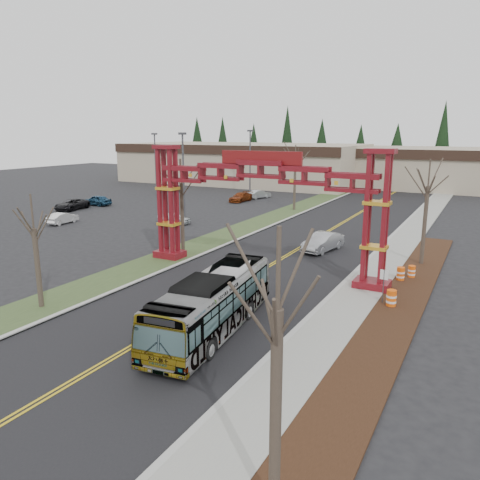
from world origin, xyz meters
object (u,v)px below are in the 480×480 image
Objects in this scene: parked_car_mid_a at (241,197)px; street_sign at (384,280)px; light_pole_mid at (155,160)px; barrel_south at (391,299)px; parked_car_near_a at (174,218)px; retail_building_east at (467,169)px; bare_tree_median_far at (295,162)px; barrel_mid at (401,274)px; gateway_arch at (261,189)px; parked_car_mid_b at (97,200)px; bare_tree_right_far at (428,187)px; light_pole_far at (250,158)px; transit_bus at (213,303)px; barrel_north at (412,272)px; parked_car_near_c at (72,204)px; parked_car_far_a at (259,194)px; bare_tree_median_near at (34,229)px; parked_car_near_b at (62,218)px; retail_building_west at (243,163)px; bare_tree_right_near at (278,311)px; light_pole_near at (183,169)px; silver_sedan at (323,242)px; bare_tree_median_mid at (181,184)px.

parked_car_mid_a is 41.92m from street_sign.
light_pole_mid is 9.11× the size of barrel_south.
barrel_south is (25.89, -14.44, -0.10)m from parked_car_near_a.
retail_building_east is 4.60× the size of bare_tree_median_far.
retail_building_east is 59.51m from barrel_mid.
parked_car_mid_b is at bearing 152.43° from gateway_arch.
light_pole_far is at bearing 135.08° from bare_tree_right_far.
barrel_north is (7.47, 13.90, -1.03)m from transit_bus.
transit_bus is at bearing -41.12° from parked_car_near_c.
parked_car_far_a is (-26.72, -27.91, -2.88)m from retail_building_east.
bare_tree_median_near is at bearing 39.09° from parked_car_mid_b.
bare_tree_right_far is at bearing 177.41° from parked_car_near_b.
retail_building_west is 25.88m from light_pole_mid.
barrel_mid is (42.52, -14.81, -0.22)m from parked_car_mid_b.
parked_car_near_a is (-16.17, 11.71, -5.35)m from gateway_arch.
bare_tree_median_near is (9.58, -42.06, 3.96)m from parked_car_mid_a.
parked_car_near_c is (-33.34, 13.09, -5.29)m from gateway_arch.
parked_car_mid_a is at bearing 119.13° from bare_tree_right_near.
transit_bus is at bearing -52.53° from light_pole_near.
bare_tree_right_near is 44.66m from light_pole_near.
silver_sedan is at bearing -45.10° from parked_car_mid_a.
gateway_arch is 2.34× the size of bare_tree_median_mid.
bare_tree_median_far is at bearing 90.00° from bare_tree_median_near.
bare_tree_median_near is 38.81m from bare_tree_median_far.
street_sign is (42.53, -15.55, 0.83)m from parked_car_near_c.
barrel_mid is (0.14, 4.99, -1.02)m from street_sign.
parked_car_near_c is 5.41× the size of barrel_north.
bare_tree_median_mid is 7.34× the size of barrel_south.
parked_car_near_c is 1.10× the size of parked_car_mid_a.
barrel_mid is (42.67, -10.56, -0.19)m from parked_car_near_c.
barrel_mid is at bearing 91.72° from bare_tree_right_near.
bare_tree_median_far is (25.34, 13.43, 5.38)m from parked_car_near_c.
bare_tree_median_near reaches higher than parked_car_mid_b.
parked_car_near_b is 0.37× the size of light_pole_far.
bare_tree_median_near is 20.03m from street_sign.
parked_car_far_a is (10.25, 28.08, 0.02)m from parked_car_near_b.
bare_tree_median_far reaches higher than barrel_north.
bare_tree_median_far reaches higher than parked_car_mid_a.
transit_bus is 1.63× the size of bare_tree_median_near.
gateway_arch reaches higher than parked_car_near_b.
bare_tree_median_far is at bearing 133.43° from bare_tree_right_far.
parked_car_mid_b is 3.96× the size of barrel_south.
transit_bus is at bearing -64.87° from light_pole_far.
retail_building_west is 1.21× the size of retail_building_east.
parked_car_near_a is 0.89× the size of parked_car_mid_b.
retail_building_west is 10.22× the size of parked_car_mid_a.
bare_tree_median_far is 0.84× the size of light_pole_near.
transit_bus is 2.85× the size of parked_car_near_b.
transit_bus is 38.59m from bare_tree_median_far.
parked_car_mid_a is at bearing -72.46° from light_pole_far.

